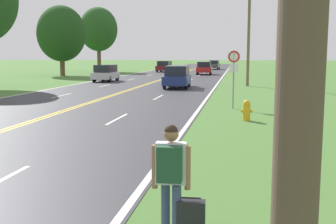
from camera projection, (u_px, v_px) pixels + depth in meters
The scene contains 12 objects.
hitchhiker_person at pixel (171, 170), 5.98m from camera, with size 0.56×0.41×1.66m.
suitcase at pixel (191, 220), 5.99m from camera, with size 0.41×0.20×0.64m.
fire_hydrant at pixel (247, 110), 16.88m from camera, with size 0.47×0.31×0.84m.
traffic_sign at pixel (234, 65), 20.42m from camera, with size 0.60×0.10×2.84m.
utility_pole_midground at pixel (249, 36), 34.81m from camera, with size 1.80×0.24×7.98m.
tree_behind_sign at pixel (98, 29), 65.41m from camera, with size 5.90×5.90×9.94m.
tree_right_cluster at pixel (61, 34), 52.13m from camera, with size 6.00×6.00×8.67m.
car_dark_blue_suv_nearest at pixel (177, 76), 33.48m from camera, with size 2.08×4.83×1.76m.
car_silver_hatchback_approaching at pixel (106, 73), 41.33m from camera, with size 1.85×3.91×1.63m.
car_red_suv_mid_near at pixel (204, 68), 55.77m from camera, with size 2.06×4.25×1.70m.
car_maroon_van_mid_far at pixel (165, 66), 64.10m from camera, with size 2.12×4.22×1.67m.
car_dark_grey_sedan_receding at pixel (214, 65), 75.31m from camera, with size 1.94×4.48×1.61m.
Camera 1 is at (8.05, -0.03, 2.64)m, focal length 45.00 mm.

